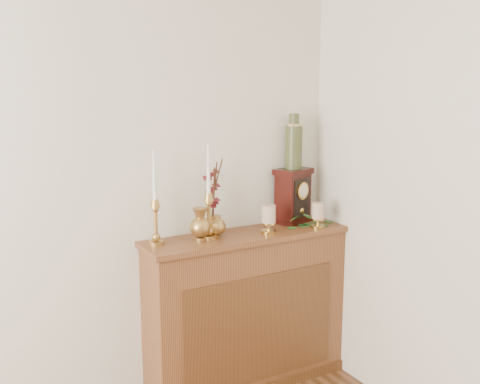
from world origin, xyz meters
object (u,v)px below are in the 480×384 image
candlestick_center (209,208)px  candlestick_left (155,214)px  bud_vase (200,225)px  mantel_clock (293,196)px  ginger_jar (213,200)px  ceramic_vase (294,144)px

candlestick_center → candlestick_left: bearing=172.9°
bud_vase → mantel_clock: size_ratio=0.55×
candlestick_center → bud_vase: size_ratio=2.89×
candlestick_center → ginger_jar: (0.06, 0.07, 0.03)m
ginger_jar → mantel_clock: ginger_jar is taller
mantel_clock → bud_vase: bearing=169.0°
candlestick_center → ginger_jar: size_ratio=1.19×
bud_vase → ceramic_vase: (0.68, 0.10, 0.39)m
bud_vase → ceramic_vase: ceramic_vase is taller
candlestick_left → ceramic_vase: (0.91, 0.05, 0.32)m
ceramic_vase → candlestick_center: bearing=-171.7°
bud_vase → ceramic_vase: bearing=8.5°
candlestick_left → candlestick_center: 0.30m
candlestick_center → mantel_clock: candlestick_center is taller
mantel_clock → candlestick_center: bearing=168.7°
candlestick_left → ceramic_vase: ceramic_vase is taller
bud_vase → ginger_jar: (0.12, 0.08, 0.11)m
candlestick_left → bud_vase: (0.24, -0.05, -0.08)m
ceramic_vase → bud_vase: bearing=-171.5°
ginger_jar → candlestick_left: bearing=-175.1°
ginger_jar → bud_vase: bearing=-146.5°
candlestick_left → candlestick_center: bearing=-7.1°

